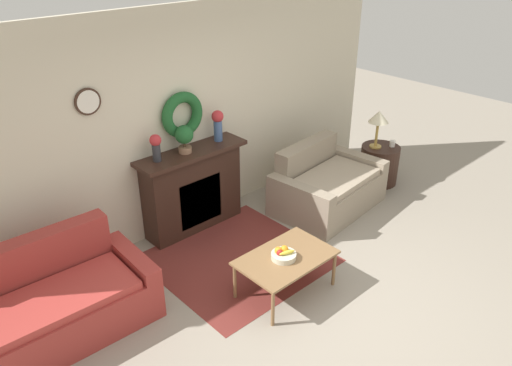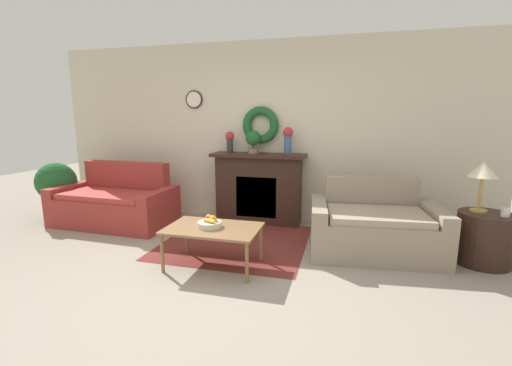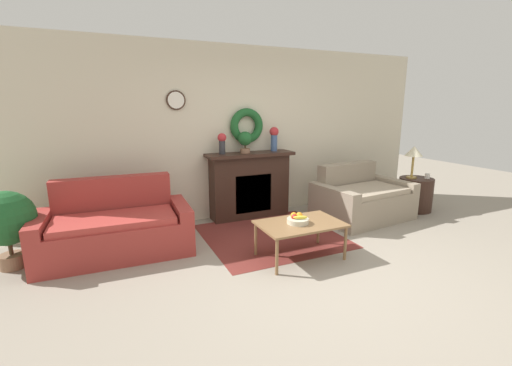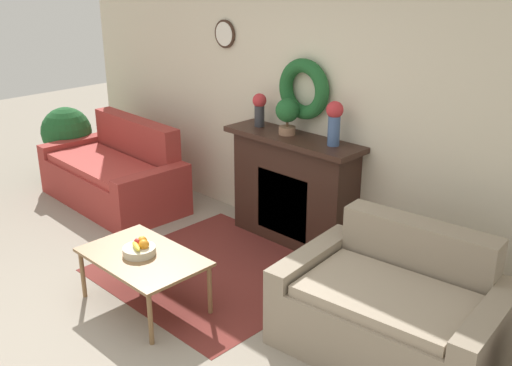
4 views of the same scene
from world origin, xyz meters
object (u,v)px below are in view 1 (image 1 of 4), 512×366
at_px(vase_on_mantel_left, 156,146).
at_px(table_lamp, 379,119).
at_px(vase_on_mantel_right, 218,123).
at_px(couch_left, 55,305).
at_px(loveseat_right, 326,186).
at_px(fruit_bowl, 283,254).
at_px(side_table_by_loveseat, 379,164).
at_px(fireplace, 192,189).
at_px(mug, 392,144).
at_px(potted_plant_on_mantel, 184,137).
at_px(coffee_table, 286,260).

bearing_deg(vase_on_mantel_left, table_lamp, -14.39).
bearing_deg(vase_on_mantel_right, couch_left, -165.59).
xyz_separation_m(loveseat_right, fruit_bowl, (-1.73, -0.88, 0.18)).
bearing_deg(table_lamp, vase_on_mantel_right, 160.32).
bearing_deg(vase_on_mantel_left, side_table_by_loveseat, -15.02).
distance_m(fireplace, table_lamp, 2.85).
height_order(fruit_bowl, mug, mug).
bearing_deg(loveseat_right, table_lamp, -5.85).
bearing_deg(loveseat_right, fruit_bowl, -158.94).
height_order(loveseat_right, mug, loveseat_right).
bearing_deg(table_lamp, fireplace, 163.45).
bearing_deg(potted_plant_on_mantel, vase_on_mantel_left, 176.93).
xyz_separation_m(coffee_table, vase_on_mantel_right, (0.51, 1.69, 0.89)).
relative_size(loveseat_right, vase_on_mantel_left, 4.88).
distance_m(fireplace, loveseat_right, 1.82).
xyz_separation_m(loveseat_right, side_table_by_loveseat, (1.14, -0.06, -0.02)).
height_order(fireplace, fruit_bowl, fireplace).
bearing_deg(coffee_table, potted_plant_on_mantel, 90.38).
xyz_separation_m(fireplace, mug, (2.89, -0.95, 0.08)).
relative_size(couch_left, vase_on_mantel_left, 5.59).
bearing_deg(side_table_by_loveseat, table_lamp, 141.34).
bearing_deg(fruit_bowl, loveseat_right, 26.93).
xyz_separation_m(table_lamp, potted_plant_on_mantel, (-2.77, 0.79, 0.25)).
relative_size(table_lamp, mug, 6.14).
bearing_deg(fireplace, potted_plant_on_mantel, -169.23).
distance_m(coffee_table, vase_on_mantel_left, 1.93).
bearing_deg(loveseat_right, potted_plant_on_mantel, 149.28).
height_order(side_table_by_loveseat, potted_plant_on_mantel, potted_plant_on_mantel).
bearing_deg(potted_plant_on_mantel, couch_left, -162.57).
bearing_deg(coffee_table, fireplace, 87.78).
height_order(coffee_table, vase_on_mantel_left, vase_on_mantel_left).
distance_m(couch_left, vase_on_mantel_left, 1.97).
xyz_separation_m(table_lamp, vase_on_mantel_right, (-2.25, 0.81, 0.28)).
bearing_deg(loveseat_right, coffee_table, -158.34).
distance_m(mug, vase_on_mantel_left, 3.53).
relative_size(mug, vase_on_mantel_left, 0.28).
bearing_deg(potted_plant_on_mantel, mug, -17.59).
xyz_separation_m(fruit_bowl, vase_on_mantel_right, (0.54, 1.68, 0.80)).
xyz_separation_m(fruit_bowl, potted_plant_on_mantel, (0.03, 1.66, 0.78)).
relative_size(coffee_table, table_lamp, 1.80).
xyz_separation_m(vase_on_mantel_left, vase_on_mantel_right, (0.89, 0.00, 0.04)).
xyz_separation_m(fireplace, loveseat_right, (1.62, -0.80, -0.23)).
height_order(couch_left, vase_on_mantel_left, vase_on_mantel_left).
xyz_separation_m(loveseat_right, potted_plant_on_mantel, (-1.70, 0.79, 0.95)).
relative_size(vase_on_mantel_right, potted_plant_on_mantel, 1.16).
bearing_deg(side_table_by_loveseat, potted_plant_on_mantel, 163.48).
height_order(fireplace, vase_on_mantel_left, vase_on_mantel_left).
distance_m(fireplace, vase_on_mantel_left, 0.84).
height_order(fireplace, loveseat_right, fireplace).
xyz_separation_m(coffee_table, side_table_by_loveseat, (2.83, 0.82, -0.11)).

